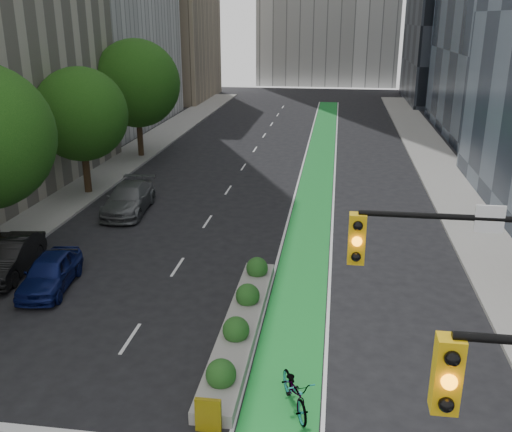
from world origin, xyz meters
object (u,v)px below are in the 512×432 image
(bicycle, at_px, (295,391))
(parked_car_left_near, at_px, (50,272))
(median_planter, at_px, (241,322))
(parked_car_left_mid, at_px, (8,257))
(parked_car_left_far, at_px, (129,199))

(bicycle, distance_m, parked_car_left_near, 12.05)
(median_planter, bearing_deg, parked_car_left_mid, 162.80)
(parked_car_left_mid, xyz_separation_m, parked_car_left_far, (2.19, 8.67, 0.01))
(bicycle, height_order, parked_car_left_near, parked_car_left_near)
(median_planter, height_order, bicycle, bicycle)
(parked_car_left_near, bearing_deg, bicycle, -37.75)
(parked_car_left_near, distance_m, parked_car_left_mid, 2.66)
(bicycle, xyz_separation_m, parked_car_left_near, (-10.38, 6.11, 0.15))
(median_planter, distance_m, bicycle, 4.46)
(bicycle, bearing_deg, median_planter, 98.03)
(parked_car_left_mid, bearing_deg, bicycle, -37.12)
(parked_car_left_mid, relative_size, parked_car_left_far, 0.87)
(median_planter, relative_size, bicycle, 4.76)
(bicycle, height_order, parked_car_left_mid, parked_car_left_mid)
(parked_car_left_mid, bearing_deg, parked_car_left_near, -31.52)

